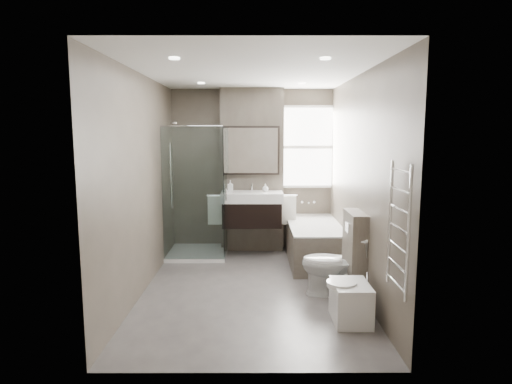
{
  "coord_description": "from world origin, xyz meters",
  "views": [
    {
      "loc": [
        0.05,
        -5.09,
        1.91
      ],
      "look_at": [
        0.06,
        0.15,
        1.18
      ],
      "focal_mm": 30.0,
      "sensor_mm": 36.0,
      "label": 1
    }
  ],
  "objects_px": {
    "bathtub": "(314,241)",
    "bidet": "(350,301)",
    "vanity": "(252,209)",
    "toilet": "(334,264)"
  },
  "relations": [
    {
      "from": "bathtub",
      "to": "bidet",
      "type": "distance_m",
      "value": 2.06
    },
    {
      "from": "vanity",
      "to": "bathtub",
      "type": "bearing_deg",
      "value": -19.37
    },
    {
      "from": "vanity",
      "to": "bathtub",
      "type": "distance_m",
      "value": 1.07
    },
    {
      "from": "bathtub",
      "to": "bidet",
      "type": "height_order",
      "value": "bathtub"
    },
    {
      "from": "bathtub",
      "to": "vanity",
      "type": "bearing_deg",
      "value": 160.63
    },
    {
      "from": "vanity",
      "to": "bathtub",
      "type": "height_order",
      "value": "vanity"
    },
    {
      "from": "bathtub",
      "to": "toilet",
      "type": "relative_size",
      "value": 2.1
    },
    {
      "from": "bathtub",
      "to": "toilet",
      "type": "distance_m",
      "value": 1.35
    },
    {
      "from": "toilet",
      "to": "bidet",
      "type": "relative_size",
      "value": 1.46
    },
    {
      "from": "vanity",
      "to": "bathtub",
      "type": "xyz_separation_m",
      "value": [
        0.92,
        -0.33,
        -0.43
      ]
    }
  ]
}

